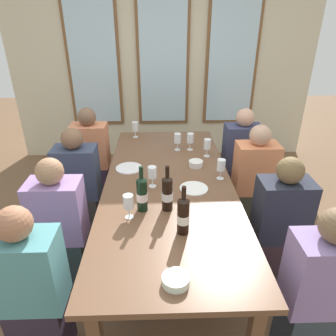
{
  "coord_description": "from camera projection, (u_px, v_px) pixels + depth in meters",
  "views": [
    {
      "loc": [
        -0.08,
        -2.17,
        1.97
      ],
      "look_at": [
        0.0,
        0.18,
        0.79
      ],
      "focal_mm": 32.79,
      "sensor_mm": 36.0,
      "label": 1
    }
  ],
  "objects": [
    {
      "name": "dining_table",
      "position": [
        169.0,
        190.0,
        2.52
      ],
      "size": [
        1.04,
        2.43,
        0.74
      ],
      "color": "brown",
      "rests_on": "ground"
    },
    {
      "name": "seated_person_1",
      "position": [
        253.0,
        184.0,
        2.92
      ],
      "size": [
        0.38,
        0.24,
        1.11
      ],
      "color": "#3A392C",
      "rests_on": "ground"
    },
    {
      "name": "seated_person_6",
      "position": [
        92.0,
        160.0,
        3.4
      ],
      "size": [
        0.38,
        0.24,
        1.11
      ],
      "color": "#392A44",
      "rests_on": "ground"
    },
    {
      "name": "wine_glass_3",
      "position": [
        207.0,
        144.0,
        2.92
      ],
      "size": [
        0.07,
        0.07,
        0.17
      ],
      "color": "white",
      "rests_on": "dining_table"
    },
    {
      "name": "wine_glass_2",
      "position": [
        221.0,
        166.0,
        2.51
      ],
      "size": [
        0.07,
        0.07,
        0.17
      ],
      "color": "white",
      "rests_on": "dining_table"
    },
    {
      "name": "wine_glass_4",
      "position": [
        135.0,
        127.0,
        3.38
      ],
      "size": [
        0.07,
        0.07,
        0.17
      ],
      "color": "white",
      "rests_on": "dining_table"
    },
    {
      "name": "seated_person_5",
      "position": [
        317.0,
        295.0,
        1.76
      ],
      "size": [
        0.38,
        0.24,
        1.11
      ],
      "color": "#2F3943",
      "rests_on": "ground"
    },
    {
      "name": "white_plate_1",
      "position": [
        129.0,
        168.0,
        2.73
      ],
      "size": [
        0.24,
        0.24,
        0.01
      ],
      "primitive_type": "cylinder",
      "color": "white",
      "rests_on": "dining_table"
    },
    {
      "name": "tasting_bowl_0",
      "position": [
        196.0,
        164.0,
        2.76
      ],
      "size": [
        0.13,
        0.13,
        0.05
      ],
      "primitive_type": "cylinder",
      "color": "white",
      "rests_on": "dining_table"
    },
    {
      "name": "seated_person_2",
      "position": [
        61.0,
        229.0,
        2.3
      ],
      "size": [
        0.38,
        0.24,
        1.11
      ],
      "color": "#2A383B",
      "rests_on": "ground"
    },
    {
      "name": "wine_glass_6",
      "position": [
        128.0,
        202.0,
        2.02
      ],
      "size": [
        0.07,
        0.07,
        0.17
      ],
      "color": "white",
      "rests_on": "dining_table"
    },
    {
      "name": "back_wall_with_windows",
      "position": [
        163.0,
        57.0,
        4.22
      ],
      "size": [
        4.24,
        0.1,
        2.9
      ],
      "color": "beige",
      "rests_on": "ground"
    },
    {
      "name": "white_plate_0",
      "position": [
        194.0,
        188.0,
        2.41
      ],
      "size": [
        0.22,
        0.22,
        0.01
      ],
      "primitive_type": "cylinder",
      "color": "white",
      "rests_on": "dining_table"
    },
    {
      "name": "wine_bottle_0",
      "position": [
        142.0,
        194.0,
        2.1
      ],
      "size": [
        0.08,
        0.08,
        0.33
      ],
      "color": "black",
      "rests_on": "dining_table"
    },
    {
      "name": "wine_glass_1",
      "position": [
        190.0,
        138.0,
        3.06
      ],
      "size": [
        0.07,
        0.07,
        0.17
      ],
      "color": "white",
      "rests_on": "dining_table"
    },
    {
      "name": "wine_bottle_2",
      "position": [
        167.0,
        193.0,
        2.11
      ],
      "size": [
        0.08,
        0.08,
        0.34
      ],
      "color": "black",
      "rests_on": "dining_table"
    },
    {
      "name": "seated_person_3",
      "position": [
        279.0,
        228.0,
        2.31
      ],
      "size": [
        0.38,
        0.24,
        1.11
      ],
      "color": "#39272F",
      "rests_on": "ground"
    },
    {
      "name": "wine_glass_0",
      "position": [
        177.0,
        139.0,
        3.05
      ],
      "size": [
        0.07,
        0.07,
        0.17
      ],
      "color": "white",
      "rests_on": "dining_table"
    },
    {
      "name": "wine_bottle_1",
      "position": [
        183.0,
        215.0,
        1.88
      ],
      "size": [
        0.08,
        0.08,
        0.33
      ],
      "color": "black",
      "rests_on": "dining_table"
    },
    {
      "name": "ground_plane",
      "position": [
        169.0,
        253.0,
        2.83
      ],
      "size": [
        12.0,
        12.0,
        0.0
      ],
      "primitive_type": "plane",
      "color": "brown"
    },
    {
      "name": "seated_person_0",
      "position": [
        79.0,
        188.0,
        2.85
      ],
      "size": [
        0.38,
        0.24,
        1.11
      ],
      "color": "#363535",
      "rests_on": "ground"
    },
    {
      "name": "seated_person_4",
      "position": [
        33.0,
        292.0,
        1.78
      ],
      "size": [
        0.38,
        0.24,
        1.11
      ],
      "color": "#2C2231",
      "rests_on": "ground"
    },
    {
      "name": "wine_glass_5",
      "position": [
        152.0,
        173.0,
        2.4
      ],
      "size": [
        0.07,
        0.07,
        0.17
      ],
      "color": "white",
      "rests_on": "dining_table"
    },
    {
      "name": "tasting_bowl_1",
      "position": [
        175.0,
        280.0,
        1.56
      ],
      "size": [
        0.14,
        0.14,
        0.05
      ],
      "primitive_type": "cylinder",
      "color": "white",
      "rests_on": "dining_table"
    },
    {
      "name": "seated_person_7",
      "position": [
        240.0,
        160.0,
        3.39
      ],
      "size": [
        0.38,
        0.24,
        1.11
      ],
      "color": "#32233D",
      "rests_on": "ground"
    }
  ]
}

